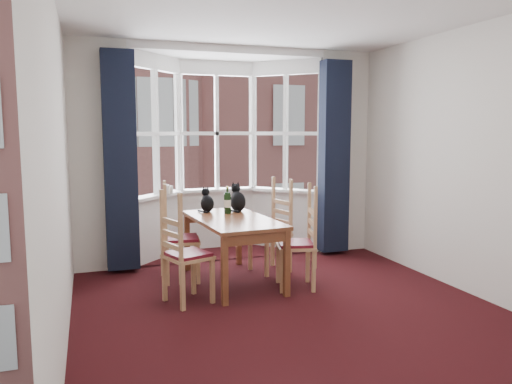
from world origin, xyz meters
name	(u,v)px	position (x,y,z in m)	size (l,w,h in m)	color
floor	(298,318)	(0.00, 0.00, 0.00)	(4.50, 4.50, 0.00)	black
ceiling	(302,3)	(0.00, 0.00, 2.80)	(4.50, 4.50, 0.00)	white
wall_left	(59,173)	(-2.00, 0.00, 1.40)	(4.50, 4.50, 0.00)	silver
wall_right	(480,162)	(2.00, 0.00, 1.40)	(4.50, 4.50, 0.00)	silver
wall_near	(495,200)	(0.00, -2.25, 1.40)	(4.00, 4.00, 0.00)	silver
wall_back_pier_left	(100,157)	(-1.65, 2.25, 1.40)	(0.70, 0.12, 2.80)	silver
wall_back_pier_right	(343,153)	(1.65, 2.25, 1.40)	(0.70, 0.12, 2.80)	silver
bay_window	(221,153)	(0.00, 2.75, 1.40)	(2.76, 0.94, 2.80)	white
curtain_left	(120,162)	(-1.42, 2.07, 1.35)	(0.38, 0.22, 2.60)	black
curtain_right	(334,157)	(1.42, 2.07, 1.35)	(0.38, 0.22, 2.60)	black
dining_table	(232,226)	(-0.27, 1.24, 0.65)	(0.90, 1.52, 0.74)	brown
chair_left_near	(180,258)	(-0.96, 0.72, 0.47)	(0.52, 0.53, 0.92)	tan
chair_left_far	(174,240)	(-0.89, 1.51, 0.47)	(0.45, 0.47, 0.92)	tan
chair_right_near	(304,245)	(0.42, 0.82, 0.47)	(0.49, 0.51, 0.92)	tan
chair_right_far	(276,232)	(0.37, 1.56, 0.47)	(0.49, 0.51, 0.92)	tan
cat_left	(207,202)	(-0.44, 1.77, 0.86)	(0.16, 0.23, 0.31)	black
cat_right	(238,200)	(-0.08, 1.70, 0.88)	(0.19, 0.27, 0.36)	black
wine_bottle	(227,202)	(-0.24, 1.55, 0.88)	(0.08, 0.08, 0.32)	black
candle_tall	(167,189)	(-0.79, 2.60, 0.93)	(0.06, 0.06, 0.12)	white
candle_short	(171,190)	(-0.74, 2.63, 0.92)	(0.06, 0.06, 0.10)	white
street	(117,239)	(0.00, 32.25, -6.00)	(80.00, 80.00, 0.00)	#333335
tenement_building	(140,134)	(0.00, 14.01, 1.60)	(18.40, 7.80, 15.20)	#99564F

